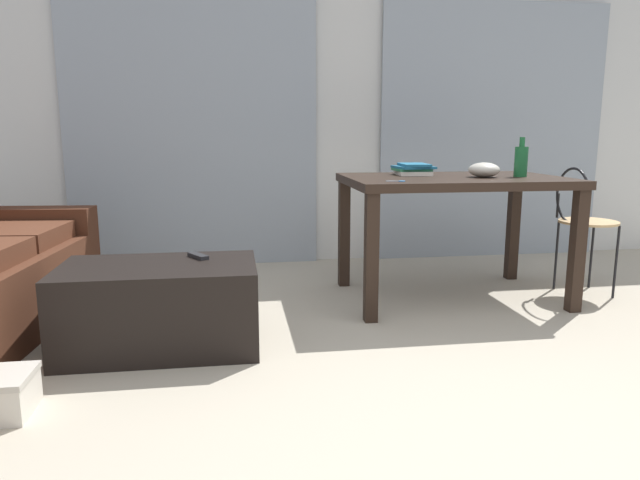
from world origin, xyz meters
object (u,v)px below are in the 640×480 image
at_px(craft_table, 453,193).
at_px(bowl, 484,170).
at_px(book_stack, 413,169).
at_px(coffee_table, 160,306).
at_px(bottle_near, 521,161).
at_px(scissors, 398,181).
at_px(wire_chair, 581,214).
at_px(tv_remote_primary, 198,256).

relative_size(craft_table, bowl, 7.11).
bearing_deg(book_stack, coffee_table, -152.14).
xyz_separation_m(bottle_near, scissors, (-0.84, -0.23, -0.09)).
xyz_separation_m(wire_chair, tv_remote_primary, (-2.35, -0.44, -0.10)).
height_order(bowl, scissors, bowl).
bearing_deg(tv_remote_primary, scissors, -20.73).
distance_m(wire_chair, scissors, 1.31).
xyz_separation_m(coffee_table, bowl, (1.86, 0.54, 0.60)).
bearing_deg(book_stack, bowl, -34.91).
distance_m(bowl, book_stack, 0.44).
relative_size(wire_chair, book_stack, 2.95).
bearing_deg(wire_chair, tv_remote_primary, -169.47).
bearing_deg(tv_remote_primary, wire_chair, -20.47).
distance_m(craft_table, scissors, 0.54).
bearing_deg(craft_table, tv_remote_primary, -162.32).
xyz_separation_m(scissors, tv_remote_primary, (-1.08, -0.20, -0.34)).
height_order(book_stack, tv_remote_primary, book_stack).
distance_m(scissors, tv_remote_primary, 1.15).
bearing_deg(bowl, coffee_table, -163.86).
xyz_separation_m(coffee_table, tv_remote_primary, (0.18, 0.12, 0.22)).
bearing_deg(tv_remote_primary, coffee_table, -176.82).
xyz_separation_m(bottle_near, tv_remote_primary, (-1.92, -0.42, -0.44)).
height_order(wire_chair, book_stack, book_stack).
xyz_separation_m(wire_chair, scissors, (-1.27, -0.24, 0.24)).
relative_size(coffee_table, scissors, 8.48).
height_order(wire_chair, bowl, bowl).
xyz_separation_m(bowl, book_stack, (-0.36, 0.25, -0.01)).
distance_m(coffee_table, tv_remote_primary, 0.31).
xyz_separation_m(book_stack, tv_remote_primary, (-1.32, -0.67, -0.38)).
xyz_separation_m(craft_table, tv_remote_primary, (-1.52, -0.48, -0.24)).
distance_m(craft_table, wire_chair, 0.84).
bearing_deg(coffee_table, bottle_near, 14.55).
bearing_deg(bowl, wire_chair, 1.85).
distance_m(craft_table, bowl, 0.23).
bearing_deg(scissors, wire_chair, 10.76).
bearing_deg(bowl, scissors, -159.86).
bearing_deg(craft_table, book_stack, 137.87).
height_order(scissors, tv_remote_primary, scissors).
distance_m(wire_chair, tv_remote_primary, 2.39).
xyz_separation_m(coffee_table, wire_chair, (2.53, 0.56, 0.32)).
distance_m(bottle_near, book_stack, 0.65).
bearing_deg(bottle_near, tv_remote_primary, -167.61).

